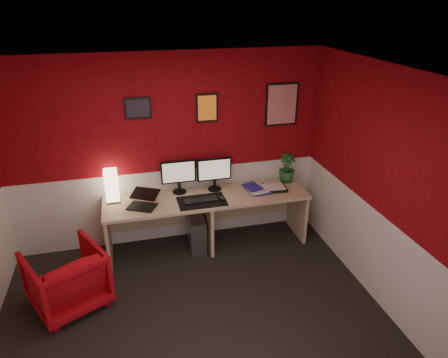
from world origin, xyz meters
TOP-DOWN VIEW (x-y plane):
  - ground at (0.00, 0.00)m, footprint 4.00×3.50m
  - ceiling at (0.00, 0.00)m, footprint 4.00×3.50m
  - wall_back at (0.00, 1.75)m, footprint 4.00×0.01m
  - wall_right at (2.00, 0.00)m, footprint 0.01×3.50m
  - wainscot_back at (0.00, 1.75)m, footprint 4.00×0.01m
  - wainscot_right at (2.00, 0.00)m, footprint 0.01×3.50m
  - desk at (0.43, 1.41)m, footprint 2.60×0.65m
  - shoji_lamp at (-0.73, 1.58)m, footprint 0.16×0.16m
  - laptop at (-0.39, 1.33)m, footprint 0.40×0.36m
  - monitor_left at (0.11, 1.62)m, footprint 0.45×0.06m
  - monitor_right at (0.57, 1.59)m, footprint 0.45×0.06m
  - desk_mat at (0.34, 1.30)m, footprint 0.60×0.38m
  - keyboard at (0.33, 1.31)m, footprint 0.43×0.16m
  - mouse at (0.59, 1.27)m, footprint 0.08×0.11m
  - book_bottom at (1.01, 1.41)m, footprint 0.24×0.32m
  - book_middle at (0.97, 1.39)m, footprint 0.27×0.34m
  - book_top at (0.95, 1.40)m, footprint 0.24×0.29m
  - zen_tray at (1.32, 1.40)m, footprint 0.37×0.28m
  - potted_plant at (1.59, 1.60)m, footprint 0.23×0.23m
  - pc_tower at (0.28, 1.42)m, footprint 0.22×0.46m
  - armchair at (-1.26, 0.67)m, footprint 0.98×0.99m
  - art_left at (-0.33, 1.74)m, footprint 0.32×0.02m
  - art_center at (0.52, 1.74)m, footprint 0.28×0.02m
  - art_right at (1.51, 1.74)m, footprint 0.44×0.02m

SIDE VIEW (x-z plane):
  - ground at x=0.00m, z-range -0.01..0.01m
  - pc_tower at x=0.28m, z-range 0.00..0.45m
  - armchair at x=-1.26m, z-range 0.00..0.67m
  - desk at x=0.43m, z-range 0.00..0.73m
  - wainscot_back at x=0.00m, z-range 0.00..1.00m
  - wainscot_right at x=2.00m, z-range 0.00..1.00m
  - desk_mat at x=0.34m, z-range 0.73..0.74m
  - keyboard at x=0.33m, z-range 0.74..0.75m
  - zen_tray at x=1.32m, z-range 0.73..0.76m
  - book_bottom at x=1.01m, z-range 0.73..0.76m
  - mouse at x=0.59m, z-range 0.74..0.77m
  - book_middle at x=0.97m, z-range 0.76..0.78m
  - book_top at x=0.95m, z-range 0.78..0.80m
  - laptop at x=-0.39m, z-range 0.73..0.95m
  - potted_plant at x=1.59m, z-range 0.73..1.13m
  - shoji_lamp at x=-0.73m, z-range 0.73..1.13m
  - monitor_left at x=0.11m, z-range 0.73..1.31m
  - monitor_right at x=0.57m, z-range 0.73..1.31m
  - wall_back at x=0.00m, z-range 0.00..2.50m
  - wall_right at x=2.00m, z-range 0.00..2.50m
  - art_right at x=1.51m, z-range 1.50..2.06m
  - art_center at x=0.52m, z-range 1.62..1.98m
  - art_left at x=-0.33m, z-range 1.72..1.98m
  - ceiling at x=0.00m, z-range 2.50..2.50m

